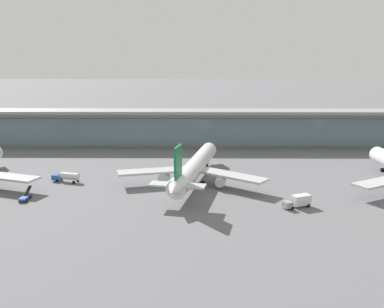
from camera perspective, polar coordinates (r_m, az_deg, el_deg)
name	(u,v)px	position (r m, az deg, el deg)	size (l,w,h in m)	color
ground_plane	(192,189)	(126.24, -0.06, -4.55)	(1200.00, 1200.00, 0.00)	slate
airliner_centre_stand	(194,167)	(130.84, 0.32, -1.73)	(43.59, 57.44, 15.39)	white
service_truck_mid_apron_blue	(25,197)	(124.80, -20.70, -5.21)	(2.01, 6.83, 2.70)	#234C9E
service_truck_by_tail_grey	(298,201)	(114.19, 13.57, -5.89)	(7.61, 5.06, 3.10)	gray
service_truck_on_taxiway_blue	(67,176)	(138.04, -15.82, -2.80)	(8.88, 4.67, 2.95)	#234C9E
terminal_building	(193,127)	(185.53, 0.15, 3.49)	(250.70, 12.80, 15.20)	#9E998E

